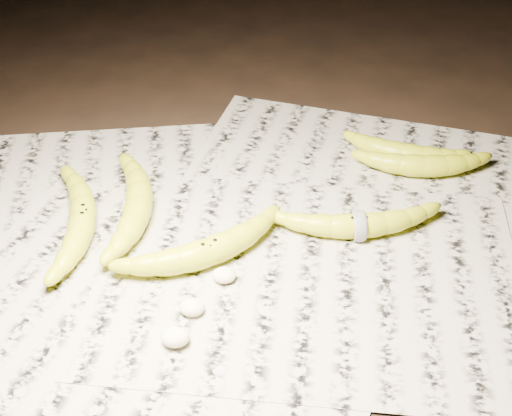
{
  "coord_description": "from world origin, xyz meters",
  "views": [
    {
      "loc": [
        0.02,
        -0.73,
        0.65
      ],
      "look_at": [
        0.01,
        0.03,
        0.05
      ],
      "focal_mm": 50.0,
      "sensor_mm": 36.0,
      "label": 1
    }
  ],
  "objects_px": {
    "banana_taped": "(358,224)",
    "banana_upper_b": "(403,151)",
    "banana_left_a": "(82,217)",
    "banana_left_b": "(138,203)",
    "banana_upper_a": "(424,164)",
    "banana_center": "(209,250)"
  },
  "relations": [
    {
      "from": "banana_taped",
      "to": "banana_upper_b",
      "type": "relative_size",
      "value": 1.26
    },
    {
      "from": "banana_left_a",
      "to": "banana_center",
      "type": "xyz_separation_m",
      "value": [
        0.18,
        -0.06,
        0.0
      ]
    },
    {
      "from": "banana_left_a",
      "to": "banana_taped",
      "type": "relative_size",
      "value": 1.02
    },
    {
      "from": "banana_upper_a",
      "to": "banana_upper_b",
      "type": "height_order",
      "value": "same"
    },
    {
      "from": "banana_center",
      "to": "banana_upper_a",
      "type": "distance_m",
      "value": 0.38
    },
    {
      "from": "banana_left_b",
      "to": "banana_upper_a",
      "type": "distance_m",
      "value": 0.44
    },
    {
      "from": "banana_left_a",
      "to": "banana_taped",
      "type": "distance_m",
      "value": 0.38
    },
    {
      "from": "banana_left_b",
      "to": "banana_taped",
      "type": "height_order",
      "value": "banana_left_b"
    },
    {
      "from": "banana_left_a",
      "to": "banana_upper_b",
      "type": "distance_m",
      "value": 0.5
    },
    {
      "from": "banana_center",
      "to": "banana_upper_a",
      "type": "bearing_deg",
      "value": 3.41
    },
    {
      "from": "banana_taped",
      "to": "banana_upper_b",
      "type": "height_order",
      "value": "banana_taped"
    },
    {
      "from": "banana_taped",
      "to": "banana_upper_a",
      "type": "distance_m",
      "value": 0.18
    },
    {
      "from": "banana_left_b",
      "to": "banana_upper_b",
      "type": "relative_size",
      "value": 1.22
    },
    {
      "from": "banana_center",
      "to": "banana_taped",
      "type": "xyz_separation_m",
      "value": [
        0.2,
        0.06,
        -0.0
      ]
    },
    {
      "from": "banana_center",
      "to": "banana_taped",
      "type": "relative_size",
      "value": 1.0
    },
    {
      "from": "banana_left_a",
      "to": "banana_taped",
      "type": "height_order",
      "value": "banana_left_a"
    },
    {
      "from": "banana_center",
      "to": "banana_upper_b",
      "type": "bearing_deg",
      "value": 10.0
    },
    {
      "from": "banana_taped",
      "to": "banana_center",
      "type": "bearing_deg",
      "value": -169.31
    },
    {
      "from": "banana_left_a",
      "to": "banana_left_b",
      "type": "xyz_separation_m",
      "value": [
        0.07,
        0.03,
        0.0
      ]
    },
    {
      "from": "banana_taped",
      "to": "banana_upper_a",
      "type": "xyz_separation_m",
      "value": [
        0.11,
        0.15,
        -0.0
      ]
    },
    {
      "from": "banana_taped",
      "to": "banana_left_a",
      "type": "bearing_deg",
      "value": 173.5
    },
    {
      "from": "banana_center",
      "to": "banana_taped",
      "type": "bearing_deg",
      "value": -13.25
    }
  ]
}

